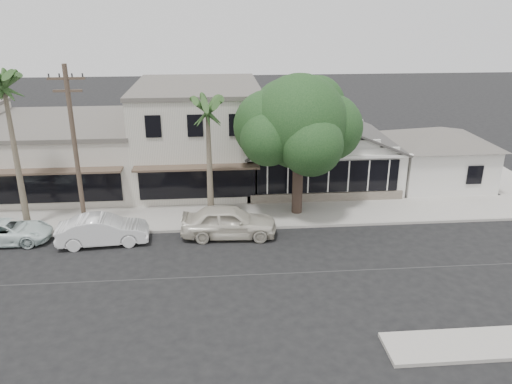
{
  "coord_description": "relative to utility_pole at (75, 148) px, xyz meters",
  "views": [
    {
      "loc": [
        -1.88,
        -20.07,
        11.63
      ],
      "look_at": [
        0.33,
        6.0,
        1.81
      ],
      "focal_mm": 35.0,
      "sensor_mm": 36.0,
      "label": 1
    }
  ],
  "objects": [
    {
      "name": "palm_mid",
      "position": [
        -3.32,
        0.84,
        3.01
      ],
      "size": [
        3.11,
        3.11,
        9.06
      ],
      "color": "#726651",
      "rests_on": "ground"
    },
    {
      "name": "ground",
      "position": [
        9.0,
        -5.2,
        -4.79
      ],
      "size": [
        140.0,
        140.0,
        0.0
      ],
      "primitive_type": "plane",
      "color": "black",
      "rests_on": "ground"
    },
    {
      "name": "car_2",
      "position": [
        -3.78,
        -0.74,
        -4.18
      ],
      "size": [
        4.44,
        2.1,
        1.23
      ],
      "primitive_type": "imported",
      "rotation": [
        0.0,
        0.0,
        1.59
      ],
      "color": "white",
      "rests_on": "ground"
    },
    {
      "name": "car_1",
      "position": [
        1.22,
        -1.32,
        -4.03
      ],
      "size": [
        4.72,
        2.0,
        1.51
      ],
      "primitive_type": "imported",
      "rotation": [
        0.0,
        0.0,
        1.66
      ],
      "color": "white",
      "rests_on": "ground"
    },
    {
      "name": "row_building_near",
      "position": [
        6.0,
        8.3,
        -1.54
      ],
      "size": [
        8.0,
        10.0,
        6.5
      ],
      "primitive_type": "cube",
      "color": "beige",
      "rests_on": "ground"
    },
    {
      "name": "shade_tree",
      "position": [
        11.76,
        1.91,
        0.62
      ],
      "size": [
        7.41,
        6.7,
        8.22
      ],
      "rotation": [
        0.0,
        0.0,
        -0.07
      ],
      "color": "#46332A",
      "rests_on": "ground"
    },
    {
      "name": "palm_east",
      "position": [
        6.78,
        0.45,
        1.82
      ],
      "size": [
        3.2,
        3.2,
        7.76
      ],
      "color": "#726651",
      "rests_on": "ground"
    },
    {
      "name": "utility_pole",
      "position": [
        0.0,
        0.0,
        0.0
      ],
      "size": [
        1.8,
        0.24,
        9.0
      ],
      "color": "brown",
      "rests_on": "ground"
    },
    {
      "name": "car_0",
      "position": [
        7.73,
        -0.99,
        -3.93
      ],
      "size": [
        5.15,
        2.29,
        1.72
      ],
      "primitive_type": "imported",
      "rotation": [
        0.0,
        0.0,
        1.52
      ],
      "color": "beige",
      "rests_on": "ground"
    },
    {
      "name": "row_building_midnear",
      "position": [
        -3.0,
        8.3,
        -2.69
      ],
      "size": [
        10.0,
        10.0,
        4.2
      ],
      "primitive_type": "cube",
      "color": "beige",
      "rests_on": "ground"
    },
    {
      "name": "sidewalk_north",
      "position": [
        1.0,
        1.55,
        -4.71
      ],
      "size": [
        90.0,
        3.5,
        0.15
      ],
      "primitive_type": "cube",
      "color": "#9E9991",
      "rests_on": "ground"
    },
    {
      "name": "corner_shop",
      "position": [
        14.0,
        7.27,
        -2.17
      ],
      "size": [
        10.4,
        8.6,
        5.1
      ],
      "color": "silver",
      "rests_on": "ground"
    },
    {
      "name": "side_cottage",
      "position": [
        22.2,
        6.3,
        -3.29
      ],
      "size": [
        6.0,
        6.0,
        3.0
      ],
      "primitive_type": "cube",
      "color": "silver",
      "rests_on": "ground"
    }
  ]
}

